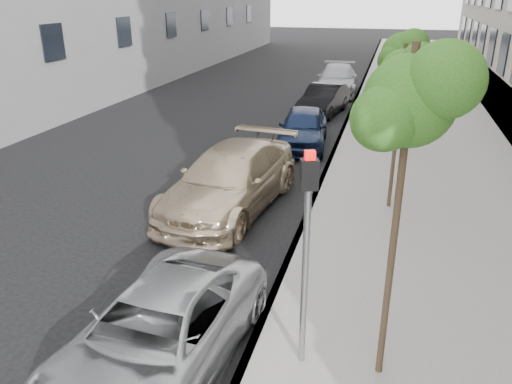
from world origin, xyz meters
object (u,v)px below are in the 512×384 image
at_px(tree_far, 402,53).
at_px(sedan_black, 324,100).
at_px(tree_mid, 404,73).
at_px(sedan_blue, 303,127).
at_px(tree_near, 412,102).
at_px(signal_pole, 306,239).
at_px(sedan_rear, 337,80).
at_px(suv, 230,180).
at_px(minivan, 158,334).

height_order(tree_far, sedan_black, tree_far).
xyz_separation_m(tree_mid, sedan_blue, (-3.33, 5.33, -2.91)).
relative_size(tree_near, tree_far, 1.17).
height_order(tree_far, signal_pole, tree_far).
bearing_deg(tree_mid, tree_near, -90.00).
relative_size(tree_far, sedan_rear, 0.77).
relative_size(tree_mid, signal_pole, 1.25).
bearing_deg(suv, tree_far, 67.81).
distance_m(sedan_black, sedan_rear, 5.51).
bearing_deg(suv, tree_near, -45.97).
distance_m(suv, sedan_rear, 17.30).
bearing_deg(minivan, suv, 102.47).
bearing_deg(sedan_rear, tree_far, -74.80).
bearing_deg(tree_near, minivan, -168.56).
bearing_deg(minivan, signal_pole, 20.60).
xyz_separation_m(tree_far, signal_pole, (-1.21, -13.07, -1.16)).
relative_size(tree_mid, suv, 0.75).
xyz_separation_m(tree_mid, sedan_black, (-3.33, 10.82, -2.95)).
distance_m(tree_near, minivan, 4.94).
bearing_deg(sedan_black, suv, -85.23).
distance_m(tree_mid, sedan_black, 11.70).
height_order(tree_near, signal_pole, tree_near).
bearing_deg(signal_pole, tree_far, 63.94).
xyz_separation_m(tree_near, sedan_rear, (-3.33, 22.83, -3.45)).
distance_m(signal_pole, minivan, 2.73).
distance_m(tree_near, signal_pole, 2.32).
bearing_deg(sedan_rear, sedan_black, -93.50).
xyz_separation_m(tree_mid, sedan_rear, (-3.33, 16.33, -2.86)).
height_order(tree_far, sedan_rear, tree_far).
bearing_deg(sedan_blue, suv, -103.45).
relative_size(tree_near, signal_pole, 1.43).
relative_size(minivan, sedan_rear, 0.87).
bearing_deg(tree_near, sedan_blue, 105.71).
relative_size(tree_mid, tree_far, 1.03).
bearing_deg(minivan, tree_far, 81.04).
height_order(minivan, suv, suv).
bearing_deg(sedan_rear, minivan, -93.50).
distance_m(signal_pole, suv, 6.52).
distance_m(tree_far, sedan_rear, 10.71).
height_order(signal_pole, sedan_rear, signal_pole).
bearing_deg(tree_near, signal_pole, -176.70).
bearing_deg(tree_mid, sedan_black, 107.08).
xyz_separation_m(signal_pole, sedan_blue, (-2.12, 11.90, -1.53)).
distance_m(tree_near, suv, 7.74).
bearing_deg(sedan_blue, minivan, -95.76).
distance_m(tree_near, tree_mid, 6.53).
height_order(tree_near, suv, tree_near).
xyz_separation_m(tree_mid, minivan, (-3.33, -7.17, -2.99)).
relative_size(signal_pole, sedan_black, 0.80).
distance_m(tree_mid, sedan_blue, 6.93).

